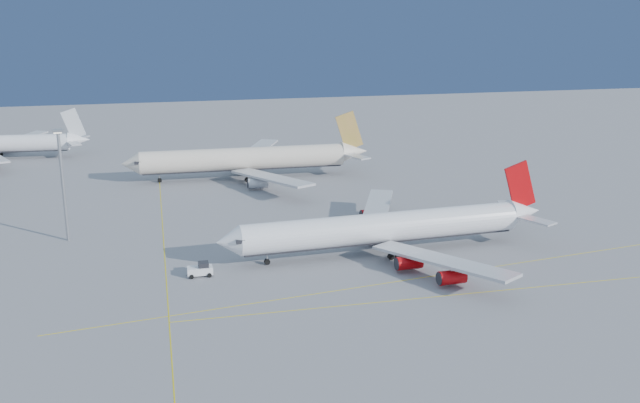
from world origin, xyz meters
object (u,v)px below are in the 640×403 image
(pushback_tug, at_px, (201,270))
(light_mast, at_px, (62,176))
(airliner_etihad, at_px, (249,159))
(airliner_virgin, at_px, (389,228))

(pushback_tug, height_order, light_mast, light_mast)
(airliner_etihad, bearing_deg, pushback_tug, -103.56)
(airliner_virgin, height_order, light_mast, light_mast)
(airliner_etihad, relative_size, pushback_tug, 15.17)
(airliner_virgin, bearing_deg, pushback_tug, -176.61)
(pushback_tug, relative_size, light_mast, 0.20)
(airliner_etihad, xyz_separation_m, light_mast, (-44.71, -46.84, 8.36))
(pushback_tug, bearing_deg, airliner_etihad, 74.89)
(airliner_virgin, bearing_deg, light_mast, 157.17)
(airliner_virgin, xyz_separation_m, pushback_tug, (-37.64, -4.48, -3.93))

